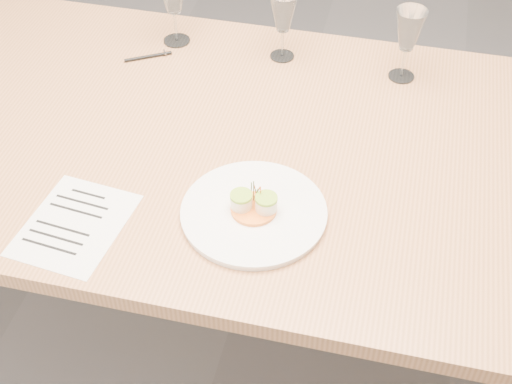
% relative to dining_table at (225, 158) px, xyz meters
% --- Properties ---
extents(ground, '(7.00, 7.00, 0.00)m').
position_rel_dining_table_xyz_m(ground, '(0.00, 0.00, -0.68)').
color(ground, slate).
rests_on(ground, ground).
extents(dining_table, '(2.40, 1.00, 0.75)m').
position_rel_dining_table_xyz_m(dining_table, '(0.00, 0.00, 0.00)').
color(dining_table, tan).
rests_on(dining_table, ground).
extents(dinner_plate, '(0.31, 0.31, 0.08)m').
position_rel_dining_table_xyz_m(dinner_plate, '(0.13, -0.23, 0.08)').
color(dinner_plate, white).
rests_on(dinner_plate, dining_table).
extents(recipe_sheet, '(0.22, 0.27, 0.00)m').
position_rel_dining_table_xyz_m(recipe_sheet, '(-0.23, -0.34, 0.07)').
color(recipe_sheet, white).
rests_on(recipe_sheet, dining_table).
extents(ballpoint_pen, '(0.11, 0.07, 0.01)m').
position_rel_dining_table_xyz_m(ballpoint_pen, '(-0.28, 0.27, 0.07)').
color(ballpoint_pen, black).
rests_on(ballpoint_pen, dining_table).
extents(wine_glass_2, '(0.07, 0.07, 0.18)m').
position_rel_dining_table_xyz_m(wine_glass_2, '(0.07, 0.36, 0.20)').
color(wine_glass_2, white).
rests_on(wine_glass_2, dining_table).
extents(wine_glass_3, '(0.08, 0.08, 0.19)m').
position_rel_dining_table_xyz_m(wine_glass_3, '(0.39, 0.34, 0.20)').
color(wine_glass_3, white).
rests_on(wine_glass_3, dining_table).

